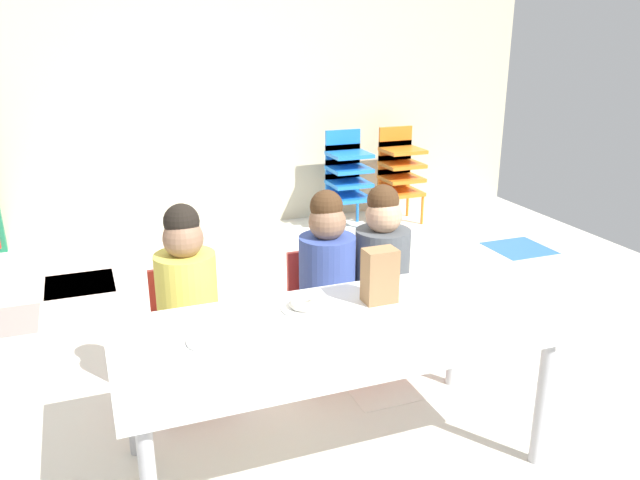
{
  "coord_description": "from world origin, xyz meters",
  "views": [
    {
      "loc": [
        -0.81,
        -2.85,
        1.62
      ],
      "look_at": [
        0.03,
        -0.64,
        0.82
      ],
      "focal_mm": 35.92,
      "sensor_mm": 36.0,
      "label": 1
    }
  ],
  "objects_px": {
    "seated_child_near_camera": "(186,288)",
    "paper_plate_near_edge": "(304,308)",
    "donut_powdered_on_plate": "(304,303)",
    "seated_child_middle_seat": "(326,268)",
    "seated_child_far_right": "(381,261)",
    "kid_chair_orange_stack": "(400,169)",
    "paper_bag_brown": "(380,276)",
    "kid_chair_blue_stack": "(347,173)",
    "craft_table": "(335,338)",
    "paper_plate_center_table": "(212,341)"
  },
  "relations": [
    {
      "from": "paper_plate_near_edge",
      "to": "kid_chair_orange_stack",
      "type": "bearing_deg",
      "value": 55.51
    },
    {
      "from": "paper_bag_brown",
      "to": "kid_chair_blue_stack",
      "type": "bearing_deg",
      "value": 69.29
    },
    {
      "from": "seated_child_near_camera",
      "to": "kid_chair_orange_stack",
      "type": "height_order",
      "value": "seated_child_near_camera"
    },
    {
      "from": "paper_bag_brown",
      "to": "paper_plate_near_edge",
      "type": "bearing_deg",
      "value": 173.29
    },
    {
      "from": "kid_chair_blue_stack",
      "to": "paper_plate_near_edge",
      "type": "bearing_deg",
      "value": -116.59
    },
    {
      "from": "craft_table",
      "to": "seated_child_near_camera",
      "type": "bearing_deg",
      "value": 126.65
    },
    {
      "from": "kid_chair_blue_stack",
      "to": "kid_chair_orange_stack",
      "type": "relative_size",
      "value": 1.0
    },
    {
      "from": "kid_chair_orange_stack",
      "to": "paper_bag_brown",
      "type": "bearing_deg",
      "value": -119.33
    },
    {
      "from": "craft_table",
      "to": "seated_child_far_right",
      "type": "relative_size",
      "value": 1.75
    },
    {
      "from": "seated_child_far_right",
      "to": "kid_chair_orange_stack",
      "type": "xyz_separation_m",
      "value": [
        1.25,
        2.19,
        -0.1
      ]
    },
    {
      "from": "craft_table",
      "to": "paper_plate_near_edge",
      "type": "bearing_deg",
      "value": 107.63
    },
    {
      "from": "seated_child_near_camera",
      "to": "paper_bag_brown",
      "type": "xyz_separation_m",
      "value": [
        0.69,
        -0.45,
        0.13
      ]
    },
    {
      "from": "kid_chair_blue_stack",
      "to": "seated_child_middle_seat",
      "type": "bearing_deg",
      "value": -115.55
    },
    {
      "from": "seated_child_near_camera",
      "to": "paper_plate_near_edge",
      "type": "relative_size",
      "value": 5.1
    },
    {
      "from": "kid_chair_blue_stack",
      "to": "paper_bag_brown",
      "type": "height_order",
      "value": "kid_chair_blue_stack"
    },
    {
      "from": "craft_table",
      "to": "kid_chair_blue_stack",
      "type": "bearing_deg",
      "value": 65.86
    },
    {
      "from": "paper_plate_near_edge",
      "to": "craft_table",
      "type": "bearing_deg",
      "value": -72.37
    },
    {
      "from": "seated_child_far_right",
      "to": "seated_child_middle_seat",
      "type": "bearing_deg",
      "value": 180.0
    },
    {
      "from": "kid_chair_blue_stack",
      "to": "paper_bag_brown",
      "type": "relative_size",
      "value": 3.64
    },
    {
      "from": "seated_child_near_camera",
      "to": "kid_chair_blue_stack",
      "type": "xyz_separation_m",
      "value": [
        1.69,
        2.19,
        -0.1
      ]
    },
    {
      "from": "paper_bag_brown",
      "to": "donut_powdered_on_plate",
      "type": "height_order",
      "value": "paper_bag_brown"
    },
    {
      "from": "kid_chair_blue_stack",
      "to": "seated_child_near_camera",
      "type": "bearing_deg",
      "value": -127.68
    },
    {
      "from": "paper_plate_near_edge",
      "to": "donut_powdered_on_plate",
      "type": "bearing_deg",
      "value": 0.0
    },
    {
      "from": "paper_plate_center_table",
      "to": "donut_powdered_on_plate",
      "type": "distance_m",
      "value": 0.41
    },
    {
      "from": "kid_chair_blue_stack",
      "to": "donut_powdered_on_plate",
      "type": "relative_size",
      "value": 6.92
    },
    {
      "from": "paper_plate_near_edge",
      "to": "paper_plate_center_table",
      "type": "bearing_deg",
      "value": -160.49
    },
    {
      "from": "paper_bag_brown",
      "to": "paper_plate_center_table",
      "type": "distance_m",
      "value": 0.71
    },
    {
      "from": "seated_child_near_camera",
      "to": "seated_child_far_right",
      "type": "distance_m",
      "value": 0.92
    },
    {
      "from": "seated_child_near_camera",
      "to": "paper_bag_brown",
      "type": "bearing_deg",
      "value": -33.21
    },
    {
      "from": "seated_child_near_camera",
      "to": "paper_bag_brown",
      "type": "height_order",
      "value": "seated_child_near_camera"
    },
    {
      "from": "craft_table",
      "to": "donut_powdered_on_plate",
      "type": "bearing_deg",
      "value": 107.63
    },
    {
      "from": "seated_child_middle_seat",
      "to": "kid_chair_blue_stack",
      "type": "distance_m",
      "value": 2.43
    },
    {
      "from": "craft_table",
      "to": "kid_chair_orange_stack",
      "type": "xyz_separation_m",
      "value": [
        1.73,
        2.78,
        -0.06
      ]
    },
    {
      "from": "seated_child_near_camera",
      "to": "craft_table",
      "type": "bearing_deg",
      "value": -53.35
    },
    {
      "from": "seated_child_near_camera",
      "to": "paper_plate_near_edge",
      "type": "xyz_separation_m",
      "value": [
        0.39,
        -0.42,
        0.02
      ]
    },
    {
      "from": "craft_table",
      "to": "donut_powdered_on_plate",
      "type": "distance_m",
      "value": 0.2
    },
    {
      "from": "kid_chair_blue_stack",
      "to": "paper_plate_center_table",
      "type": "relative_size",
      "value": 4.44
    },
    {
      "from": "paper_plate_center_table",
      "to": "donut_powdered_on_plate",
      "type": "height_order",
      "value": "donut_powdered_on_plate"
    },
    {
      "from": "kid_chair_orange_stack",
      "to": "paper_plate_near_edge",
      "type": "distance_m",
      "value": 3.16
    },
    {
      "from": "paper_plate_near_edge",
      "to": "donut_powdered_on_plate",
      "type": "distance_m",
      "value": 0.02
    },
    {
      "from": "seated_child_far_right",
      "to": "kid_chair_orange_stack",
      "type": "height_order",
      "value": "seated_child_far_right"
    },
    {
      "from": "seated_child_far_right",
      "to": "kid_chair_blue_stack",
      "type": "distance_m",
      "value": 2.32
    },
    {
      "from": "kid_chair_orange_stack",
      "to": "paper_plate_near_edge",
      "type": "relative_size",
      "value": 4.44
    },
    {
      "from": "seated_child_far_right",
      "to": "paper_plate_near_edge",
      "type": "height_order",
      "value": "seated_child_far_right"
    },
    {
      "from": "paper_plate_near_edge",
      "to": "seated_child_middle_seat",
      "type": "bearing_deg",
      "value": 58.26
    },
    {
      "from": "seated_child_middle_seat",
      "to": "kid_chair_orange_stack",
      "type": "xyz_separation_m",
      "value": [
        1.53,
        2.19,
        -0.1
      ]
    },
    {
      "from": "craft_table",
      "to": "paper_bag_brown",
      "type": "distance_m",
      "value": 0.33
    },
    {
      "from": "craft_table",
      "to": "paper_plate_center_table",
      "type": "xyz_separation_m",
      "value": [
        -0.45,
        0.04,
        0.05
      ]
    },
    {
      "from": "seated_child_middle_seat",
      "to": "paper_plate_center_table",
      "type": "relative_size",
      "value": 5.1
    },
    {
      "from": "paper_plate_near_edge",
      "to": "paper_bag_brown",
      "type": "bearing_deg",
      "value": -6.71
    }
  ]
}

